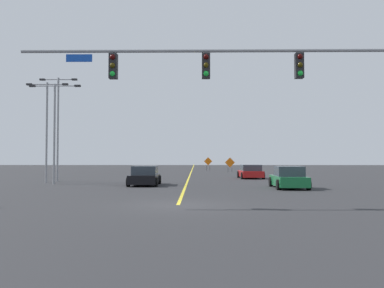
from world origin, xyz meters
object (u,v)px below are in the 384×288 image
(traffic_signal_assembly, at_px, (256,76))
(car_black_mid, at_px, (145,176))
(car_red_approaching, at_px, (251,172))
(car_green_near, at_px, (289,178))
(street_lamp_near_left, at_px, (58,121))
(street_lamp_mid_right, at_px, (47,123))
(construction_sign_left_lane, at_px, (230,163))
(construction_sign_right_shoulder, at_px, (208,162))
(street_lamp_near_right, at_px, (54,124))

(traffic_signal_assembly, bearing_deg, car_black_mid, 117.51)
(car_red_approaching, distance_m, car_green_near, 12.23)
(street_lamp_near_left, bearing_deg, car_green_near, -22.08)
(street_lamp_mid_right, relative_size, car_red_approaching, 1.99)
(construction_sign_left_lane, distance_m, car_red_approaching, 16.56)
(construction_sign_right_shoulder, bearing_deg, street_lamp_mid_right, -114.25)
(street_lamp_near_right, bearing_deg, traffic_signal_assembly, -44.70)
(construction_sign_left_lane, bearing_deg, traffic_signal_assembly, -93.18)
(car_red_approaching, relative_size, car_green_near, 0.95)
(traffic_signal_assembly, xyz_separation_m, car_green_near, (3.47, 9.18, -4.73))
(street_lamp_near_left, xyz_separation_m, car_black_mid, (7.86, -4.39, -4.42))
(traffic_signal_assembly, distance_m, construction_sign_right_shoulder, 45.23)
(street_lamp_mid_right, xyz_separation_m, construction_sign_left_lane, (16.47, 23.27, -3.45))
(street_lamp_near_right, bearing_deg, car_green_near, -12.98)
(construction_sign_right_shoulder, bearing_deg, street_lamp_near_left, -114.95)
(street_lamp_mid_right, xyz_separation_m, construction_sign_right_shoulder, (13.68, 30.38, -3.38))
(traffic_signal_assembly, distance_m, construction_sign_left_lane, 38.21)
(street_lamp_mid_right, xyz_separation_m, car_red_approaching, (17.04, 6.73, -4.08))
(construction_sign_right_shoulder, bearing_deg, traffic_signal_assembly, -89.13)
(street_lamp_near_right, relative_size, car_black_mid, 1.81)
(street_lamp_mid_right, height_order, construction_sign_left_lane, street_lamp_mid_right)
(street_lamp_near_right, height_order, street_lamp_mid_right, street_lamp_mid_right)
(street_lamp_near_right, xyz_separation_m, car_red_approaching, (15.83, 8.37, -3.90))
(street_lamp_near_left, distance_m, car_red_approaching, 18.04)
(construction_sign_left_lane, xyz_separation_m, car_green_near, (1.36, -28.74, -0.61))
(street_lamp_mid_right, distance_m, car_black_mid, 9.53)
(street_lamp_near_right, xyz_separation_m, construction_sign_left_lane, (15.26, 24.91, -3.27))
(street_lamp_mid_right, distance_m, car_green_near, 19.09)
(street_lamp_near_right, relative_size, street_lamp_near_left, 0.87)
(street_lamp_near_right, distance_m, car_black_mid, 8.04)
(street_lamp_mid_right, relative_size, car_black_mid, 1.91)
(street_lamp_near_left, bearing_deg, traffic_signal_assembly, -49.21)
(street_lamp_near_right, height_order, street_lamp_near_left, street_lamp_near_left)
(construction_sign_right_shoulder, bearing_deg, car_black_mid, -99.45)
(street_lamp_near_right, distance_m, construction_sign_left_lane, 29.40)
(construction_sign_left_lane, height_order, car_red_approaching, construction_sign_left_lane)
(street_lamp_near_left, distance_m, construction_sign_left_lane, 27.27)
(street_lamp_near_left, bearing_deg, construction_sign_right_shoulder, 65.05)
(street_lamp_near_right, distance_m, car_red_approaching, 18.32)
(traffic_signal_assembly, height_order, street_lamp_near_left, street_lamp_near_left)
(street_lamp_mid_right, relative_size, street_lamp_near_left, 0.92)
(car_green_near, bearing_deg, car_black_mid, 164.30)
(traffic_signal_assembly, relative_size, street_lamp_near_left, 1.81)
(construction_sign_right_shoulder, distance_m, construction_sign_left_lane, 7.64)
(street_lamp_near_left, height_order, construction_sign_left_lane, street_lamp_near_left)
(street_lamp_near_left, xyz_separation_m, construction_sign_left_lane, (16.16, 21.64, -3.81))
(traffic_signal_assembly, bearing_deg, construction_sign_right_shoulder, 90.87)
(car_red_approaching, bearing_deg, street_lamp_mid_right, -158.46)
(street_lamp_near_right, xyz_separation_m, construction_sign_right_shoulder, (12.47, 32.02, -3.20))
(traffic_signal_assembly, bearing_deg, construction_sign_left_lane, 86.82)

